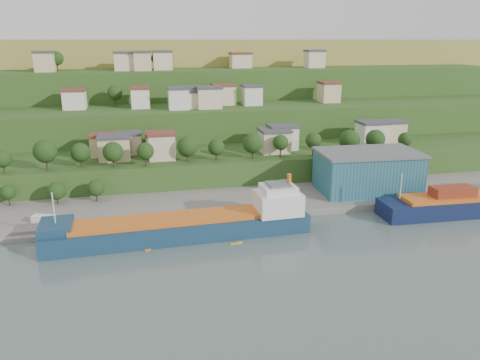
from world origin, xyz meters
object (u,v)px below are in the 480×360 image
object	(u,v)px
cargo_ship_near	(189,227)
warehouse	(367,171)
caravan	(44,220)
kayak_orange	(152,248)

from	to	relation	value
cargo_ship_near	warehouse	bearing A→B (deg)	16.58
caravan	kayak_orange	distance (m)	32.60
cargo_ship_near	kayak_orange	bearing A→B (deg)	-154.20
warehouse	caravan	distance (m)	95.50
warehouse	caravan	world-z (taller)	warehouse
warehouse	caravan	bearing A→B (deg)	-172.78
warehouse	kayak_orange	distance (m)	73.01
cargo_ship_near	warehouse	size ratio (longest dim) A/B	2.08
caravan	kayak_orange	xyz separation A→B (m)	(27.02, -18.10, -2.30)
warehouse	caravan	xyz separation A→B (m)	(-95.05, -7.13, -5.87)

